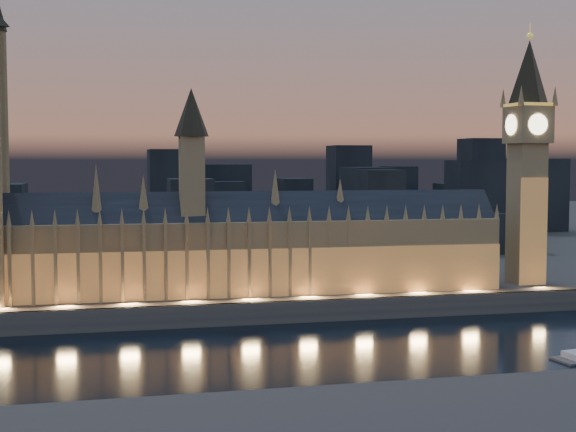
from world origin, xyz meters
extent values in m
plane|color=black|center=(0.00, 0.00, 0.00)|extent=(2000.00, 2000.00, 0.00)
cube|color=#46343B|center=(0.00, 520.00, 4.00)|extent=(2000.00, 960.00, 8.00)
cube|color=#464047|center=(0.00, 41.00, 4.00)|extent=(2000.00, 2.50, 8.00)
cube|color=#9F7E57|center=(-10.48, 62.00, 22.00)|extent=(200.44, 25.06, 28.00)
cube|color=#BD7E40|center=(-10.48, 51.75, 17.00)|extent=(200.00, 0.50, 18.00)
cube|color=black|center=(-10.48, 62.00, 39.00)|extent=(200.35, 21.32, 16.26)
cube|color=#9F7E57|center=(-30.48, 62.00, 52.00)|extent=(9.00, 9.00, 32.00)
cone|color=black|center=(-30.48, 62.00, 77.00)|extent=(13.00, 13.00, 18.00)
cube|color=#9F7E57|center=(-95.09, 51.40, 22.00)|extent=(1.20, 1.20, 28.00)
cone|color=#9F7E57|center=(-95.09, 52.00, 39.00)|extent=(2.00, 2.00, 6.00)
cube|color=#9F7E57|center=(-87.40, 51.40, 22.00)|extent=(1.20, 1.20, 28.00)
cone|color=#9F7E57|center=(-87.40, 52.00, 39.00)|extent=(2.00, 2.00, 6.00)
cube|color=#9F7E57|center=(-79.71, 51.40, 22.00)|extent=(1.20, 1.20, 28.00)
cone|color=#9F7E57|center=(-79.71, 52.00, 39.00)|extent=(2.00, 2.00, 6.00)
cube|color=#9F7E57|center=(-72.01, 51.40, 22.00)|extent=(1.20, 1.20, 28.00)
cone|color=#9F7E57|center=(-72.01, 52.00, 39.00)|extent=(2.00, 2.00, 6.00)
cube|color=#9F7E57|center=(-64.32, 51.40, 22.00)|extent=(1.20, 1.20, 28.00)
cone|color=#9F7E57|center=(-64.32, 52.00, 39.00)|extent=(2.00, 2.00, 6.00)
cube|color=#9F7E57|center=(-56.63, 51.40, 22.00)|extent=(1.20, 1.20, 28.00)
cone|color=#9F7E57|center=(-56.63, 52.00, 39.00)|extent=(2.00, 2.00, 6.00)
cube|color=#9F7E57|center=(-48.94, 51.40, 22.00)|extent=(1.20, 1.20, 28.00)
cone|color=#9F7E57|center=(-48.94, 52.00, 39.00)|extent=(2.00, 2.00, 6.00)
cube|color=#9F7E57|center=(-41.24, 51.40, 22.00)|extent=(1.20, 1.20, 28.00)
cone|color=#9F7E57|center=(-41.24, 52.00, 39.00)|extent=(2.00, 2.00, 6.00)
cube|color=#9F7E57|center=(-33.55, 51.40, 22.00)|extent=(1.20, 1.20, 28.00)
cone|color=#9F7E57|center=(-33.55, 52.00, 39.00)|extent=(2.00, 2.00, 6.00)
cube|color=#9F7E57|center=(-25.86, 51.40, 22.00)|extent=(1.20, 1.20, 28.00)
cone|color=#9F7E57|center=(-25.86, 52.00, 39.00)|extent=(2.00, 2.00, 6.00)
cube|color=#9F7E57|center=(-18.17, 51.40, 22.00)|extent=(1.20, 1.20, 28.00)
cone|color=#9F7E57|center=(-18.17, 52.00, 39.00)|extent=(2.00, 2.00, 6.00)
cube|color=#9F7E57|center=(-10.48, 51.40, 22.00)|extent=(1.20, 1.20, 28.00)
cone|color=#9F7E57|center=(-10.48, 52.00, 39.00)|extent=(2.00, 2.00, 6.00)
cube|color=#9F7E57|center=(-2.78, 51.40, 22.00)|extent=(1.20, 1.20, 28.00)
cone|color=#9F7E57|center=(-2.78, 52.00, 39.00)|extent=(2.00, 2.00, 6.00)
cube|color=#9F7E57|center=(4.91, 51.40, 22.00)|extent=(1.20, 1.20, 28.00)
cone|color=#9F7E57|center=(4.91, 52.00, 39.00)|extent=(2.00, 2.00, 6.00)
cube|color=#9F7E57|center=(12.60, 51.40, 22.00)|extent=(1.20, 1.20, 28.00)
cone|color=#9F7E57|center=(12.60, 52.00, 39.00)|extent=(2.00, 2.00, 6.00)
cube|color=#9F7E57|center=(20.29, 51.40, 22.00)|extent=(1.20, 1.20, 28.00)
cone|color=#9F7E57|center=(20.29, 52.00, 39.00)|extent=(2.00, 2.00, 6.00)
cube|color=#9F7E57|center=(27.99, 51.40, 22.00)|extent=(1.20, 1.20, 28.00)
cone|color=#9F7E57|center=(27.99, 52.00, 39.00)|extent=(2.00, 2.00, 6.00)
cube|color=#9F7E57|center=(35.68, 51.40, 22.00)|extent=(1.20, 1.20, 28.00)
cone|color=#9F7E57|center=(35.68, 52.00, 39.00)|extent=(2.00, 2.00, 6.00)
cube|color=#9F7E57|center=(43.37, 51.40, 22.00)|extent=(1.20, 1.20, 28.00)
cone|color=#9F7E57|center=(43.37, 52.00, 39.00)|extent=(2.00, 2.00, 6.00)
cube|color=#9F7E57|center=(51.06, 51.40, 22.00)|extent=(1.20, 1.20, 28.00)
cone|color=#9F7E57|center=(51.06, 52.00, 39.00)|extent=(2.00, 2.00, 6.00)
cube|color=#9F7E57|center=(58.76, 51.40, 22.00)|extent=(1.20, 1.20, 28.00)
cone|color=#9F7E57|center=(58.76, 52.00, 39.00)|extent=(2.00, 2.00, 6.00)
cube|color=#9F7E57|center=(66.45, 51.40, 22.00)|extent=(1.20, 1.20, 28.00)
cone|color=#9F7E57|center=(66.45, 52.00, 39.00)|extent=(2.00, 2.00, 6.00)
cube|color=#9F7E57|center=(74.14, 51.40, 22.00)|extent=(1.20, 1.20, 28.00)
cone|color=#9F7E57|center=(74.14, 52.00, 39.00)|extent=(2.00, 2.00, 6.00)
cube|color=#9F7E57|center=(81.83, 51.40, 22.00)|extent=(1.20, 1.20, 28.00)
cone|color=#9F7E57|center=(81.83, 52.00, 39.00)|extent=(2.00, 2.00, 6.00)
cube|color=#9F7E57|center=(89.52, 51.40, 22.00)|extent=(1.20, 1.20, 28.00)
cone|color=#9F7E57|center=(89.52, 52.00, 39.00)|extent=(2.00, 2.00, 6.00)
cone|color=#9F7E57|center=(-65.48, 62.00, 49.00)|extent=(4.40, 4.40, 18.00)
cone|color=#9F7E57|center=(-48.48, 62.00, 47.00)|extent=(4.40, 4.40, 14.00)
cone|color=#9F7E57|center=(1.52, 62.00, 48.00)|extent=(4.40, 4.40, 16.00)
cone|color=#9F7E57|center=(27.52, 62.00, 46.00)|extent=(4.40, 4.40, 12.00)
cylinder|color=#9F7E57|center=(-99.00, 73.00, 57.03)|extent=(4.40, 4.40, 98.06)
cone|color=black|center=(-99.00, 73.00, 111.06)|extent=(5.20, 5.20, 10.00)
cube|color=#9F7E57|center=(108.00, 62.00, 36.98)|extent=(12.63, 12.63, 57.96)
cube|color=#BD7E40|center=(108.00, 55.80, 30.00)|extent=(12.00, 0.50, 44.00)
cube|color=#9F7E57|center=(108.00, 62.00, 73.52)|extent=(15.00, 15.00, 15.11)
cube|color=#F2C64C|center=(108.00, 62.00, 81.68)|extent=(15.75, 15.75, 1.20)
cone|color=black|center=(108.00, 62.00, 95.28)|extent=(18.00, 18.00, 26.00)
sphere|color=#F2C64C|center=(108.00, 62.00, 109.78)|extent=(2.80, 2.80, 2.80)
cylinder|color=#F2C64C|center=(108.00, 62.00, 112.28)|extent=(0.40, 0.40, 5.00)
cylinder|color=#FFF2BF|center=(108.00, 54.25, 73.52)|extent=(8.40, 0.50, 8.40)
cylinder|color=#FFF2BF|center=(108.00, 69.75, 73.52)|extent=(8.40, 0.50, 8.40)
cylinder|color=#FFF2BF|center=(100.25, 62.00, 73.52)|extent=(0.50, 8.40, 8.40)
cylinder|color=#FFF2BF|center=(115.75, 62.00, 73.52)|extent=(0.50, 8.40, 8.40)
cone|color=#9F7E57|center=(100.50, 54.50, 85.08)|extent=(2.60, 2.60, 8.00)
cone|color=#9F7E57|center=(100.50, 69.50, 85.08)|extent=(2.60, 2.60, 8.00)
cone|color=#9F7E57|center=(115.50, 54.50, 85.08)|extent=(2.60, 2.60, 8.00)
cone|color=#9F7E57|center=(115.50, 69.50, 85.08)|extent=(2.60, 2.60, 8.00)
cube|color=black|center=(25.00, 130.59, 18.62)|extent=(19.03, 19.80, 21.24)
cube|color=black|center=(238.90, 284.12, 34.06)|extent=(42.59, 22.95, 52.11)
cube|color=black|center=(72.23, 142.01, 31.14)|extent=(19.65, 20.18, 46.28)
cube|color=black|center=(61.45, 287.29, 27.40)|extent=(19.44, 30.73, 38.80)
cube|color=black|center=(13.29, 293.60, 32.11)|extent=(37.76, 19.44, 48.22)
cube|color=black|center=(-27.75, 249.55, 36.75)|extent=(18.99, 34.57, 57.51)
cube|color=black|center=(-21.54, 157.00, 28.98)|extent=(21.11, 25.14, 41.96)
cube|color=black|center=(-82.47, 168.67, 25.24)|extent=(38.19, 23.57, 34.49)
cube|color=black|center=(172.20, 282.97, 18.14)|extent=(43.78, 39.06, 20.27)
cube|color=black|center=(-124.59, 315.96, 25.78)|extent=(19.72, 40.72, 35.56)
cube|color=black|center=(1.94, 279.78, 26.70)|extent=(44.53, 36.65, 37.40)
cube|color=black|center=(-26.27, 299.85, 18.83)|extent=(40.45, 27.15, 21.66)
cube|color=black|center=(99.40, 245.55, 31.30)|extent=(24.63, 41.01, 46.60)
cube|color=black|center=(41.52, 174.58, 19.55)|extent=(44.15, 42.43, 23.10)
cube|color=black|center=(147.35, 189.31, 33.49)|extent=(30.39, 22.61, 50.98)
cube|color=black|center=(168.34, 259.49, 25.76)|extent=(28.33, 19.81, 35.53)
cube|color=black|center=(137.72, 170.48, 19.06)|extent=(24.83, 31.49, 22.11)
cube|color=black|center=(141.15, 301.59, 31.38)|extent=(19.19, 29.53, 46.75)
cube|color=black|center=(103.98, 300.00, 38.63)|extent=(26.00, 26.00, 61.26)
cube|color=black|center=(204.44, 300.00, 41.37)|extent=(26.00, 26.00, 66.74)
camera|label=1|loc=(-61.50, -239.60, 59.12)|focal=50.00mm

